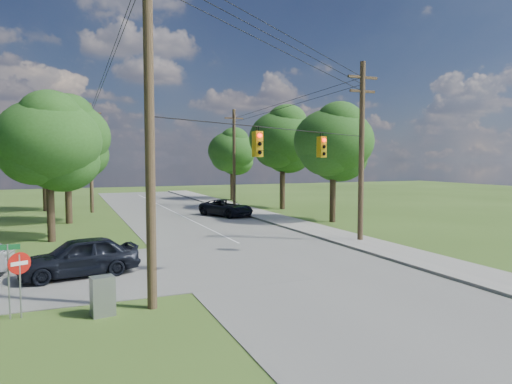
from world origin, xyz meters
name	(u,v)px	position (x,y,z in m)	size (l,w,h in m)	color
ground	(285,295)	(0.00, 0.00, 0.00)	(140.00, 140.00, 0.00)	#38551C
main_road	(276,261)	(2.00, 5.00, 0.01)	(10.00, 100.00, 0.03)	gray
sidewalk_east	(390,250)	(8.70, 5.00, 0.06)	(2.60, 100.00, 0.12)	#A19E97
pole_sw	(149,115)	(-4.60, 0.40, 6.23)	(2.00, 0.32, 12.00)	brown
pole_ne	(362,149)	(8.90, 8.00, 5.47)	(2.00, 0.32, 10.50)	brown
pole_north_e	(234,157)	(8.90, 30.00, 5.13)	(2.00, 0.32, 10.00)	brown
pole_north_w	(91,157)	(-5.00, 30.00, 5.13)	(2.00, 0.32, 10.00)	brown
power_lines	(222,86)	(1.50, 11.54, 9.15)	(13.93, 29.62, 4.93)	black
traffic_signals	(293,145)	(2.55, 4.43, 5.50)	(4.91, 3.27, 1.05)	#CA9B0B
tree_w_near	(49,141)	(-8.00, 15.00, 5.92)	(6.00, 6.00, 8.40)	#443622
tree_w_mid	(67,137)	(-7.00, 23.00, 6.58)	(6.40, 6.40, 9.22)	#443622
tree_w_far	(44,145)	(-9.00, 33.00, 6.25)	(6.00, 6.00, 8.73)	#443622
tree_e_near	(333,141)	(12.00, 16.00, 6.25)	(6.20, 6.20, 8.81)	#443622
tree_e_mid	(283,139)	(12.50, 26.00, 6.91)	(6.60, 6.60, 9.64)	#443622
tree_e_far	(232,151)	(11.50, 38.00, 5.92)	(5.80, 5.80, 8.32)	#443622
car_cross_dark	(79,257)	(-6.68, 5.62, 0.84)	(1.91, 4.74, 1.62)	black
car_main_north	(226,208)	(5.50, 22.56, 0.74)	(2.35, 5.11, 1.42)	black
control_cabinet	(103,296)	(-6.14, 0.26, 0.62)	(0.68, 0.49, 1.23)	gray
do_not_enter_sign	(20,269)	(-8.47, 1.00, 1.50)	(0.63, 0.31, 2.03)	gray
street_name_sign	(8,271)	(-8.77, 1.00, 1.50)	(0.69, 0.07, 2.30)	gray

